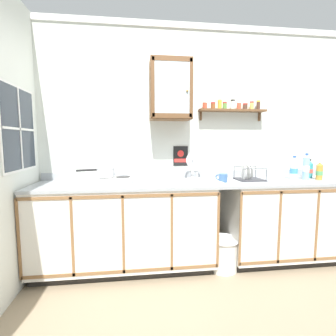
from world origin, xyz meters
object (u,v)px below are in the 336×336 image
Objects in this scene: saucepan at (105,172)px; bottle_detergent_teal_1 at (309,169)px; mug at (223,178)px; warning_sign at (181,156)px; sink at (194,183)px; dish_rack at (248,176)px; trash_bin at (223,253)px; bottle_water_clear_0 at (294,169)px; bottle_water_blue_2 at (306,168)px; hot_plate_stove at (114,180)px; wall_cabinet at (170,90)px; bottle_juice_amber_3 at (319,171)px.

bottle_detergent_teal_1 is at bearing 2.70° from saucepan.
warning_sign is at bearing 137.50° from mug.
sink reaches higher than saucepan.
dish_rack reaches higher than trash_bin.
bottle_detergent_teal_1 is at bearing 19.11° from bottle_water_clear_0.
bottle_water_blue_2 is at bearing 8.07° from trash_bin.
hot_plate_stove is at bearing -178.00° from dish_rack.
wall_cabinet is (0.70, 0.15, 0.86)m from saucepan.
warning_sign is 0.67× the size of trash_bin.
dish_rack is at bearing -174.35° from bottle_detergent_teal_1.
wall_cabinet is at bearing 173.00° from bottle_juice_amber_3.
saucepan is 1.28× the size of dish_rack.
sink is 2.40× the size of warning_sign.
bottle_water_blue_2 is 1.42m from warning_sign.
saucepan is at bearing 179.48° from bottle_water_blue_2.
bottle_water_blue_2 is at bearing -4.64° from dish_rack.
trash_bin is at bearing -171.93° from bottle_water_blue_2.
dish_rack reaches higher than hot_plate_stove.
warning_sign is (-1.52, 0.35, 0.16)m from bottle_juice_amber_3.
sink is at bearing -25.72° from wall_cabinet.
wall_cabinet reaches higher than dish_rack.
bottle_juice_amber_3 is at bearing -3.53° from sink.
trash_bin is at bearing -96.15° from mug.
bottle_water_clear_0 is 0.27m from bottle_juice_amber_3.
mug is at bearing -18.10° from sink.
hot_plate_stove is 1.73× the size of bottle_juice_amber_3.
dish_rack is at bearing 173.87° from bottle_juice_amber_3.
bottle_water_blue_2 is at bearing 167.08° from bottle_juice_amber_3.
hot_plate_stove is at bearing -164.19° from wall_cabinet.
mug is at bearing 83.85° from trash_bin.
wall_cabinet is at bearing 174.75° from bottle_water_clear_0.
bottle_water_blue_2 is 1.29× the size of warning_sign.
saucepan is 3.08× the size of mug.
bottle_water_clear_0 reaches higher than trash_bin.
mug is 0.80m from trash_bin.
bottle_detergent_teal_1 is 0.65× the size of trash_bin.
bottle_water_clear_0 is at bearing 163.82° from bottle_juice_amber_3.
bottle_water_clear_0 is 2.24× the size of mug.
bottle_water_blue_2 reaches higher than hot_plate_stove.
saucepan is 1.12m from wall_cabinet.
saucepan is 1.57m from dish_rack.
mug is 0.52× the size of warning_sign.
hot_plate_stove is at bearing 172.76° from trash_bin.
bottle_water_blue_2 is (2.22, -0.02, 0.02)m from saucepan.
trash_bin is (-0.34, -0.19, -0.79)m from dish_rack.
bottle_water_clear_0 is 0.78× the size of trash_bin.
bottle_water_clear_0 is 1.25× the size of bottle_juice_amber_3.
wall_cabinet reaches higher than bottle_water_clear_0.
mug is 0.19× the size of wall_cabinet.
bottle_juice_amber_3 is 1.13m from mug.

